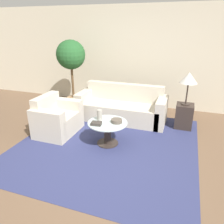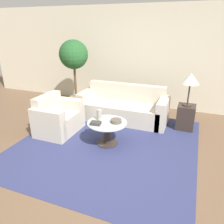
{
  "view_description": "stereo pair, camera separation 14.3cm",
  "coord_description": "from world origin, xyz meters",
  "px_view_note": "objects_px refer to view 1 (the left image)",
  "views": [
    {
      "loc": [
        1.24,
        -2.79,
        2.08
      ],
      "look_at": [
        -0.03,
        0.87,
        0.55
      ],
      "focal_mm": 35.0,
      "sensor_mm": 36.0,
      "label": 1
    },
    {
      "loc": [
        1.37,
        -2.74,
        2.08
      ],
      "look_at": [
        -0.03,
        0.87,
        0.55
      ],
      "focal_mm": 35.0,
      "sensor_mm": 36.0,
      "label": 2
    }
  ],
  "objects_px": {
    "sofa_main": "(122,108)",
    "potted_plant": "(71,60)",
    "armchair": "(56,120)",
    "vase": "(100,115)",
    "bowl": "(117,121)",
    "book_stack": "(96,123)",
    "table_lamp": "(189,79)",
    "coffee_table": "(108,130)"
  },
  "relations": [
    {
      "from": "potted_plant",
      "to": "vase",
      "type": "xyz_separation_m",
      "value": [
        1.36,
        -1.48,
        -0.75
      ]
    },
    {
      "from": "vase",
      "to": "sofa_main",
      "type": "bearing_deg",
      "value": 85.8
    },
    {
      "from": "sofa_main",
      "to": "book_stack",
      "type": "bearing_deg",
      "value": -92.6
    },
    {
      "from": "coffee_table",
      "to": "bowl",
      "type": "bearing_deg",
      "value": 17.37
    },
    {
      "from": "vase",
      "to": "book_stack",
      "type": "height_order",
      "value": "vase"
    },
    {
      "from": "coffee_table",
      "to": "table_lamp",
      "type": "distance_m",
      "value": 1.96
    },
    {
      "from": "table_lamp",
      "to": "book_stack",
      "type": "height_order",
      "value": "table_lamp"
    },
    {
      "from": "sofa_main",
      "to": "vase",
      "type": "height_order",
      "value": "sofa_main"
    },
    {
      "from": "armchair",
      "to": "bowl",
      "type": "bearing_deg",
      "value": -92.08
    },
    {
      "from": "sofa_main",
      "to": "potted_plant",
      "type": "xyz_separation_m",
      "value": [
        -1.44,
        0.3,
        1.01
      ]
    },
    {
      "from": "sofa_main",
      "to": "armchair",
      "type": "bearing_deg",
      "value": -134.05
    },
    {
      "from": "potted_plant",
      "to": "bowl",
      "type": "xyz_separation_m",
      "value": [
        1.69,
        -1.48,
        -0.82
      ]
    },
    {
      "from": "armchair",
      "to": "bowl",
      "type": "height_order",
      "value": "armchair"
    },
    {
      "from": "bowl",
      "to": "potted_plant",
      "type": "bearing_deg",
      "value": 138.77
    },
    {
      "from": "armchair",
      "to": "book_stack",
      "type": "relative_size",
      "value": 4.81
    },
    {
      "from": "sofa_main",
      "to": "potted_plant",
      "type": "relative_size",
      "value": 1.15
    },
    {
      "from": "vase",
      "to": "bowl",
      "type": "distance_m",
      "value": 0.34
    },
    {
      "from": "sofa_main",
      "to": "armchair",
      "type": "distance_m",
      "value": 1.56
    },
    {
      "from": "armchair",
      "to": "vase",
      "type": "distance_m",
      "value": 1.03
    },
    {
      "from": "coffee_table",
      "to": "vase",
      "type": "height_order",
      "value": "vase"
    },
    {
      "from": "sofa_main",
      "to": "book_stack",
      "type": "xyz_separation_m",
      "value": [
        -0.06,
        -1.39,
        0.19
      ]
    },
    {
      "from": "book_stack",
      "to": "sofa_main",
      "type": "bearing_deg",
      "value": 80.57
    },
    {
      "from": "bowl",
      "to": "book_stack",
      "type": "xyz_separation_m",
      "value": [
        -0.31,
        -0.21,
        -0.01
      ]
    },
    {
      "from": "armchair",
      "to": "potted_plant",
      "type": "relative_size",
      "value": 0.53
    },
    {
      "from": "sofa_main",
      "to": "book_stack",
      "type": "distance_m",
      "value": 1.41
    },
    {
      "from": "sofa_main",
      "to": "potted_plant",
      "type": "distance_m",
      "value": 1.79
    },
    {
      "from": "coffee_table",
      "to": "vase",
      "type": "distance_m",
      "value": 0.32
    },
    {
      "from": "table_lamp",
      "to": "vase",
      "type": "height_order",
      "value": "table_lamp"
    },
    {
      "from": "sofa_main",
      "to": "table_lamp",
      "type": "bearing_deg",
      "value": -0.43
    },
    {
      "from": "potted_plant",
      "to": "book_stack",
      "type": "distance_m",
      "value": 2.34
    },
    {
      "from": "vase",
      "to": "book_stack",
      "type": "relative_size",
      "value": 1.05
    },
    {
      "from": "table_lamp",
      "to": "potted_plant",
      "type": "height_order",
      "value": "potted_plant"
    },
    {
      "from": "coffee_table",
      "to": "book_stack",
      "type": "relative_size",
      "value": 3.74
    },
    {
      "from": "armchair",
      "to": "potted_plant",
      "type": "distance_m",
      "value": 1.78
    },
    {
      "from": "coffee_table",
      "to": "bowl",
      "type": "relative_size",
      "value": 3.57
    },
    {
      "from": "potted_plant",
      "to": "vase",
      "type": "distance_m",
      "value": 2.14
    },
    {
      "from": "armchair",
      "to": "potted_plant",
      "type": "height_order",
      "value": "potted_plant"
    },
    {
      "from": "vase",
      "to": "potted_plant",
      "type": "bearing_deg",
      "value": 132.47
    },
    {
      "from": "potted_plant",
      "to": "bowl",
      "type": "height_order",
      "value": "potted_plant"
    },
    {
      "from": "table_lamp",
      "to": "bowl",
      "type": "bearing_deg",
      "value": -134.77
    },
    {
      "from": "book_stack",
      "to": "vase",
      "type": "bearing_deg",
      "value": 89.39
    },
    {
      "from": "vase",
      "to": "table_lamp",
      "type": "bearing_deg",
      "value": 38.08
    }
  ]
}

